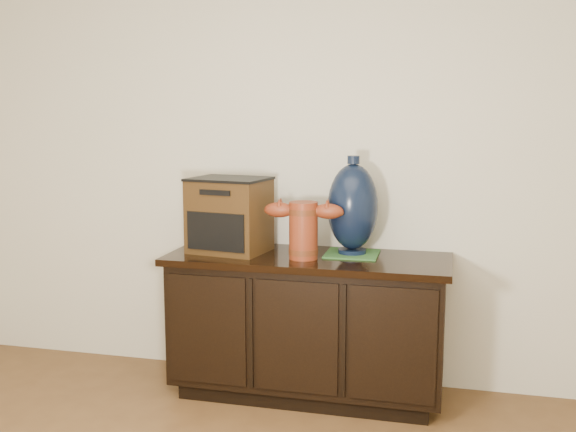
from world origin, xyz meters
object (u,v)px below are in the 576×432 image
(tv_radio, at_px, (229,215))
(lamp_base, at_px, (353,207))
(sideboard, at_px, (308,324))
(terracotta_vessel, at_px, (303,227))
(spray_can, at_px, (267,232))

(tv_radio, distance_m, lamp_base, 0.65)
(sideboard, relative_size, lamp_base, 2.88)
(tv_radio, xyz_separation_m, lamp_base, (0.65, 0.08, 0.05))
(terracotta_vessel, bearing_deg, spray_can, 135.42)
(terracotta_vessel, xyz_separation_m, lamp_base, (0.23, 0.16, 0.09))
(terracotta_vessel, bearing_deg, lamp_base, 32.75)
(sideboard, distance_m, terracotta_vessel, 0.54)
(sideboard, relative_size, tv_radio, 3.35)
(tv_radio, distance_m, spray_can, 0.25)
(sideboard, distance_m, tv_radio, 0.71)
(sideboard, relative_size, spray_can, 8.62)
(sideboard, height_order, lamp_base, lamp_base)
(tv_radio, bearing_deg, spray_can, 53.69)
(spray_can, bearing_deg, sideboard, -32.25)
(lamp_base, bearing_deg, spray_can, 170.63)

